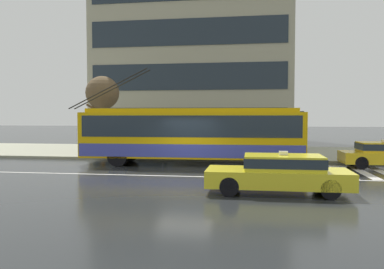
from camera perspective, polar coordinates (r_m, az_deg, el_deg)
name	(u,v)px	position (r m, az deg, el deg)	size (l,w,h in m)	color
ground_plane	(184,172)	(17.75, -1.12, -5.53)	(160.00, 160.00, 0.00)	#242728
sidewalk_slab	(207,152)	(26.92, 2.23, -2.57)	(80.00, 10.00, 0.14)	gray
crosswalk_stripe_edge_near	(342,172)	(19.11, 21.13, -5.12)	(0.44, 4.40, 0.01)	beige
crosswalk_stripe_inner_a	(363,172)	(19.32, 23.74, -5.08)	(0.44, 4.40, 0.01)	beige
crosswalk_stripe_center	(384,173)	(19.58, 26.30, -5.03)	(0.44, 4.40, 0.01)	beige
lane_centre_line	(180,176)	(16.58, -1.82, -6.11)	(72.00, 0.14, 0.01)	silver
trolleybus	(192,134)	(20.29, -0.03, 0.09)	(12.28, 2.77, 5.04)	#E3AD08
taxi_oncoming_near	(280,172)	(13.21, 12.71, -5.37)	(4.67, 1.80, 1.39)	yellow
bus_shelter	(192,125)	(23.95, -0.02, 1.34)	(3.54, 1.90, 2.39)	gray
pedestrian_at_shelter	(246,129)	(24.60, 7.84, 0.86)	(1.35, 1.35, 2.00)	black
pedestrian_approaching_curb	(264,140)	(23.27, 10.53, -0.81)	(0.46, 0.46, 1.67)	#19282F
street_tree_bare	(102,94)	(26.40, -12.98, 5.81)	(2.20, 2.42, 5.04)	brown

